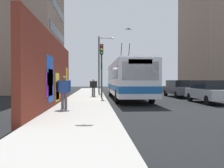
# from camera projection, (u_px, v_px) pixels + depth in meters

# --- Properties ---
(ground_plane) EXTENTS (80.00, 80.00, 0.00)m
(ground_plane) POSITION_uv_depth(u_px,v_px,m) (107.00, 101.00, 18.82)
(ground_plane) COLOR black
(sidewalk_slab) EXTENTS (48.00, 3.20, 0.15)m
(sidewalk_slab) POSITION_uv_depth(u_px,v_px,m) (86.00, 100.00, 18.71)
(sidewalk_slab) COLOR #9E9B93
(sidewalk_slab) RESTS_ON ground_plane
(graffiti_wall) EXTENTS (13.72, 0.32, 4.08)m
(graffiti_wall) POSITION_uv_depth(u_px,v_px,m) (53.00, 73.00, 14.42)
(graffiti_wall) COLOR maroon
(graffiti_wall) RESTS_ON ground_plane
(building_far_left) EXTENTS (13.08, 7.02, 19.12)m
(building_far_left) POSITION_uv_depth(u_px,v_px,m) (30.00, 18.00, 31.13)
(building_far_left) COLOR gray
(building_far_left) RESTS_ON ground_plane
(building_far_right) EXTENTS (11.76, 6.77, 18.38)m
(building_far_right) POSITION_uv_depth(u_px,v_px,m) (213.00, 30.00, 37.04)
(building_far_right) COLOR gray
(building_far_right) RESTS_ON ground_plane
(city_bus) EXTENTS (11.71, 2.64, 4.85)m
(city_bus) POSITION_uv_depth(u_px,v_px,m) (127.00, 79.00, 20.23)
(city_bus) COLOR silver
(city_bus) RESTS_ON ground_plane
(parked_car_silver) EXTENTS (4.34, 1.84, 1.58)m
(parked_car_silver) POSITION_uv_depth(u_px,v_px,m) (209.00, 91.00, 16.81)
(parked_car_silver) COLOR #B7B7BC
(parked_car_silver) RESTS_ON ground_plane
(parked_car_dark_gray) EXTENTS (4.88, 1.95, 1.58)m
(parked_car_dark_gray) POSITION_uv_depth(u_px,v_px,m) (180.00, 88.00, 22.70)
(parked_car_dark_gray) COLOR #38383D
(parked_car_dark_gray) RESTS_ON ground_plane
(pedestrian_midblock) EXTENTS (0.22, 0.64, 1.55)m
(pedestrian_midblock) POSITION_uv_depth(u_px,v_px,m) (93.00, 86.00, 21.41)
(pedestrian_midblock) COLOR #595960
(pedestrian_midblock) RESTS_ON sidewalk_slab
(pedestrian_near_wall) EXTENTS (0.22, 0.67, 1.65)m
(pedestrian_near_wall) POSITION_uv_depth(u_px,v_px,m) (64.00, 90.00, 12.19)
(pedestrian_near_wall) COLOR #595960
(pedestrian_near_wall) RESTS_ON sidewalk_slab
(traffic_light) EXTENTS (0.49, 0.28, 4.42)m
(traffic_light) POSITION_uv_depth(u_px,v_px,m) (102.00, 62.00, 20.02)
(traffic_light) COLOR #2D382D
(traffic_light) RESTS_ON sidewalk_slab
(street_lamp) EXTENTS (0.44, 1.75, 6.40)m
(street_lamp) POSITION_uv_depth(u_px,v_px,m) (101.00, 60.00, 27.73)
(street_lamp) COLOR #4C4C51
(street_lamp) RESTS_ON sidewalk_slab
(flying_pigeons) EXTENTS (8.55, 3.84, 1.90)m
(flying_pigeons) POSITION_uv_depth(u_px,v_px,m) (113.00, 4.00, 17.36)
(flying_pigeons) COLOR slate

